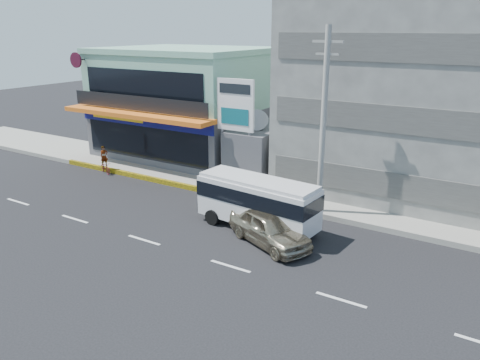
% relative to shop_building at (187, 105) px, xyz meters
% --- Properties ---
extents(ground, '(120.00, 120.00, 0.00)m').
position_rel_shop_building_xyz_m(ground, '(8.00, -13.95, -4.00)').
color(ground, black).
rests_on(ground, ground).
extents(sidewalk, '(70.00, 5.00, 0.30)m').
position_rel_shop_building_xyz_m(sidewalk, '(13.00, -4.45, -3.85)').
color(sidewalk, gray).
rests_on(sidewalk, ground).
extents(shop_building, '(12.40, 11.70, 8.00)m').
position_rel_shop_building_xyz_m(shop_building, '(0.00, 0.00, 0.00)').
color(shop_building, '#4D4C52').
rests_on(shop_building, ground).
extents(concrete_building, '(16.00, 12.00, 14.00)m').
position_rel_shop_building_xyz_m(concrete_building, '(18.00, 1.05, 3.00)').
color(concrete_building, gray).
rests_on(concrete_building, ground).
extents(gap_structure, '(3.00, 6.00, 3.50)m').
position_rel_shop_building_xyz_m(gap_structure, '(8.00, -1.95, -2.25)').
color(gap_structure, '#4D4C52').
rests_on(gap_structure, ground).
extents(satellite_dish, '(1.50, 1.50, 0.15)m').
position_rel_shop_building_xyz_m(satellite_dish, '(8.00, -2.95, -0.42)').
color(satellite_dish, slate).
rests_on(satellite_dish, gap_structure).
extents(billboard, '(2.60, 0.18, 6.90)m').
position_rel_shop_building_xyz_m(billboard, '(7.50, -4.75, 0.93)').
color(billboard, gray).
rests_on(billboard, ground).
extents(utility_pole_near, '(1.60, 0.30, 10.00)m').
position_rel_shop_building_xyz_m(utility_pole_near, '(14.00, -6.55, 1.15)').
color(utility_pole_near, '#999993').
rests_on(utility_pole_near, ground).
extents(minibus, '(6.54, 2.70, 2.67)m').
position_rel_shop_building_xyz_m(minibus, '(12.00, -9.83, -2.40)').
color(minibus, silver).
rests_on(minibus, ground).
extents(sedan, '(5.09, 3.65, 1.61)m').
position_rel_shop_building_xyz_m(sedan, '(13.35, -11.08, -3.19)').
color(sedan, tan).
rests_on(sedan, ground).
extents(motorcycle_rider, '(1.63, 1.05, 1.97)m').
position_rel_shop_building_xyz_m(motorcycle_rider, '(-1.92, -7.15, -3.35)').
color(motorcycle_rider, '#550C18').
rests_on(motorcycle_rider, ground).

